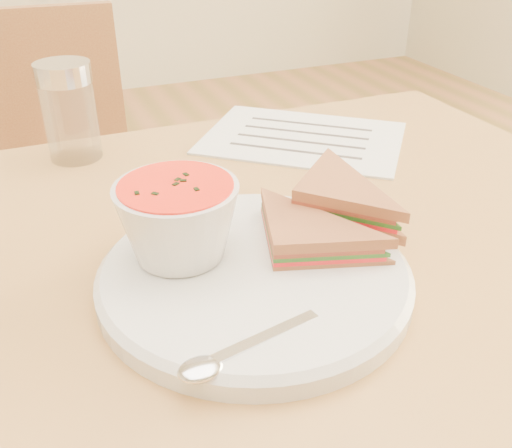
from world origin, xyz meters
name	(u,v)px	position (x,y,z in m)	size (l,w,h in m)	color
chair_far	(53,242)	(-0.15, 0.62, 0.43)	(0.38, 0.38, 0.86)	brown
plate	(254,277)	(0.01, -0.07, 0.76)	(0.28, 0.28, 0.02)	silver
soup_bowl	(179,224)	(-0.04, -0.03, 0.80)	(0.11, 0.11, 0.08)	silver
sandwich_half_a	(273,262)	(0.02, -0.08, 0.78)	(0.11, 0.11, 0.03)	#995936
sandwich_half_b	(291,206)	(0.07, -0.02, 0.80)	(0.11, 0.11, 0.03)	#995936
spoon	(258,341)	(-0.02, -0.16, 0.77)	(0.17, 0.03, 0.01)	silver
paper_menu	(303,138)	(0.21, 0.23, 0.75)	(0.27, 0.20, 0.00)	white
condiment_shaker	(70,112)	(-0.09, 0.29, 0.81)	(0.07, 0.07, 0.13)	silver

